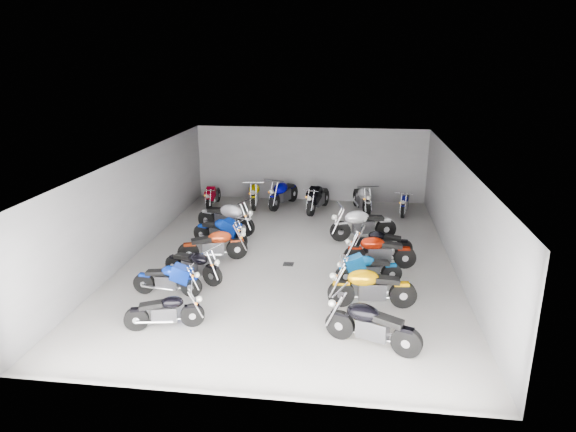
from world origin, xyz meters
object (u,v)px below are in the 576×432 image
motorcycle_back_b (255,194)px  motorcycle_left_a (165,311)px  drain_grate (288,264)px  motorcycle_right_d (379,251)px  motorcycle_right_f (362,224)px  motorcycle_right_e (382,242)px  motorcycle_back_d (318,198)px  motorcycle_back_e (362,199)px  motorcycle_back_c (283,193)px  motorcycle_back_f (405,203)px  motorcycle_right_c (368,269)px  motorcycle_left_b (168,279)px  motorcycle_back_a (213,196)px  motorcycle_left_e (221,232)px  motorcycle_left_c (194,265)px  motorcycle_left_f (226,218)px  motorcycle_right_a (371,325)px  motorcycle_left_d (214,245)px  motorcycle_right_b (371,287)px

motorcycle_back_b → motorcycle_left_a: bearing=82.5°
drain_grate → motorcycle_right_d: (2.73, 0.12, 0.52)m
motorcycle_left_a → motorcycle_right_f: motorcycle_right_f is taller
motorcycle_right_e → motorcycle_back_d: (-2.40, 4.69, 0.11)m
drain_grate → motorcycle_back_b: bearing=109.8°
motorcycle_back_b → motorcycle_back_e: motorcycle_back_e is taller
motorcycle_back_c → motorcycle_back_f: size_ratio=1.25×
motorcycle_right_c → motorcycle_back_c: size_ratio=0.82×
drain_grate → motorcycle_back_b: (-2.24, 6.22, 0.53)m
drain_grate → motorcycle_left_b: size_ratio=0.17×
motorcycle_right_e → motorcycle_left_b: bearing=126.3°
motorcycle_back_a → motorcycle_left_e: bearing=108.6°
motorcycle_left_c → motorcycle_left_f: bearing=-155.7°
motorcycle_left_a → motorcycle_left_c: 2.68m
motorcycle_back_f → motorcycle_left_f: bearing=36.8°
motorcycle_right_d → motorcycle_back_b: bearing=35.0°
motorcycle_right_a → motorcycle_right_e: size_ratio=1.12×
drain_grate → motorcycle_left_d: 2.39m
motorcycle_back_f → motorcycle_left_e: bearing=45.9°
motorcycle_left_f → motorcycle_right_f: size_ratio=0.99×
drain_grate → motorcycle_right_c: size_ratio=0.17×
motorcycle_back_c → motorcycle_left_a: bearing=102.5°
motorcycle_left_d → motorcycle_back_e: motorcycle_back_e is taller
motorcycle_right_d → motorcycle_back_a: size_ratio=1.14×
motorcycle_left_e → motorcycle_left_a: bearing=20.6°
motorcycle_back_e → drain_grate: bearing=54.5°
drain_grate → motorcycle_left_f: motorcycle_left_f is taller
drain_grate → motorcycle_right_f: 3.43m
motorcycle_left_c → motorcycle_back_e: (4.79, 7.47, 0.06)m
drain_grate → motorcycle_back_e: motorcycle_back_e is taller
motorcycle_left_a → motorcycle_left_f: bearing=166.0°
motorcycle_right_a → motorcycle_back_a: motorcycle_right_a is taller
motorcycle_right_b → motorcycle_back_b: motorcycle_right_b is taller
motorcycle_left_e → motorcycle_right_a: 7.49m
drain_grate → motorcycle_back_b: motorcycle_back_b is taller
motorcycle_right_c → motorcycle_back_a: bearing=27.5°
drain_grate → motorcycle_right_a: 5.04m
drain_grate → motorcycle_left_d: bearing=-179.3°
motorcycle_right_f → motorcycle_back_b: bearing=34.1°
motorcycle_left_d → motorcycle_left_f: bearing=163.6°
motorcycle_left_f → motorcycle_back_c: motorcycle_left_f is taller
motorcycle_back_f → motorcycle_left_b: bearing=61.1°
motorcycle_left_c → motorcycle_right_b: motorcycle_right_b is taller
motorcycle_right_c → motorcycle_back_e: size_ratio=0.84×
motorcycle_right_d → drain_grate: bearing=88.4°
motorcycle_right_e → motorcycle_back_f: size_ratio=1.03×
motorcycle_left_b → motorcycle_back_d: (3.39, 8.30, 0.10)m
motorcycle_right_c → motorcycle_right_f: (-0.12, 3.66, 0.11)m
motorcycle_left_f → motorcycle_right_a: 8.62m
motorcycle_back_c → motorcycle_back_e: 3.32m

